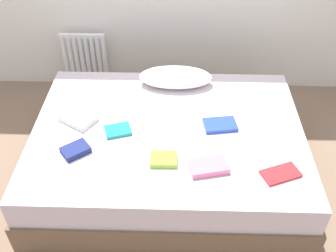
{
  "coord_description": "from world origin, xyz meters",
  "views": [
    {
      "loc": [
        0.07,
        -2.2,
        2.4
      ],
      "look_at": [
        0.0,
        0.05,
        0.48
      ],
      "focal_mm": 42.85,
      "sensor_mm": 36.0,
      "label": 1
    }
  ],
  "objects_px": {
    "textbook_navy": "(76,150)",
    "textbook_red": "(281,174)",
    "textbook_blue": "(220,125)",
    "textbook_teal": "(118,130)",
    "pillow": "(175,77)",
    "textbook_pink": "(209,166)",
    "textbook_lime": "(164,159)",
    "bed": "(168,153)",
    "textbook_white": "(78,118)",
    "radiator": "(85,56)"
  },
  "relations": [
    {
      "from": "textbook_navy",
      "to": "textbook_red",
      "type": "height_order",
      "value": "textbook_navy"
    },
    {
      "from": "textbook_white",
      "to": "bed",
      "type": "bearing_deg",
      "value": 26.67
    },
    {
      "from": "radiator",
      "to": "textbook_white",
      "type": "distance_m",
      "value": 1.15
    },
    {
      "from": "textbook_lime",
      "to": "bed",
      "type": "bearing_deg",
      "value": 85.99
    },
    {
      "from": "pillow",
      "to": "textbook_teal",
      "type": "height_order",
      "value": "pillow"
    },
    {
      "from": "radiator",
      "to": "textbook_navy",
      "type": "relative_size",
      "value": 2.69
    },
    {
      "from": "textbook_white",
      "to": "textbook_red",
      "type": "relative_size",
      "value": 1.03
    },
    {
      "from": "textbook_white",
      "to": "textbook_pink",
      "type": "distance_m",
      "value": 1.05
    },
    {
      "from": "pillow",
      "to": "textbook_white",
      "type": "bearing_deg",
      "value": -145.45
    },
    {
      "from": "textbook_navy",
      "to": "textbook_blue",
      "type": "xyz_separation_m",
      "value": [
        1.0,
        0.3,
        -0.01
      ]
    },
    {
      "from": "bed",
      "to": "textbook_lime",
      "type": "distance_m",
      "value": 0.43
    },
    {
      "from": "bed",
      "to": "textbook_blue",
      "type": "distance_m",
      "value": 0.47
    },
    {
      "from": "textbook_lime",
      "to": "textbook_navy",
      "type": "height_order",
      "value": "textbook_navy"
    },
    {
      "from": "textbook_lime",
      "to": "textbook_blue",
      "type": "height_order",
      "value": "textbook_lime"
    },
    {
      "from": "bed",
      "to": "textbook_white",
      "type": "distance_m",
      "value": 0.73
    },
    {
      "from": "pillow",
      "to": "textbook_white",
      "type": "height_order",
      "value": "pillow"
    },
    {
      "from": "textbook_teal",
      "to": "pillow",
      "type": "bearing_deg",
      "value": 38.94
    },
    {
      "from": "textbook_pink",
      "to": "textbook_teal",
      "type": "bearing_deg",
      "value": 138.44
    },
    {
      "from": "pillow",
      "to": "textbook_red",
      "type": "distance_m",
      "value": 1.21
    },
    {
      "from": "radiator",
      "to": "pillow",
      "type": "distance_m",
      "value": 1.12
    },
    {
      "from": "textbook_lime",
      "to": "textbook_blue",
      "type": "relative_size",
      "value": 0.75
    },
    {
      "from": "pillow",
      "to": "textbook_pink",
      "type": "relative_size",
      "value": 2.42
    },
    {
      "from": "textbook_navy",
      "to": "textbook_red",
      "type": "distance_m",
      "value": 1.36
    },
    {
      "from": "textbook_red",
      "to": "textbook_lime",
      "type": "bearing_deg",
      "value": 150.57
    },
    {
      "from": "textbook_teal",
      "to": "textbook_pink",
      "type": "xyz_separation_m",
      "value": [
        0.63,
        -0.35,
        0.01
      ]
    },
    {
      "from": "radiator",
      "to": "textbook_blue",
      "type": "distance_m",
      "value": 1.7
    },
    {
      "from": "textbook_white",
      "to": "textbook_blue",
      "type": "relative_size",
      "value": 1.06
    },
    {
      "from": "textbook_teal",
      "to": "textbook_navy",
      "type": "bearing_deg",
      "value": -157.0
    },
    {
      "from": "textbook_lime",
      "to": "textbook_red",
      "type": "height_order",
      "value": "textbook_lime"
    },
    {
      "from": "textbook_red",
      "to": "textbook_blue",
      "type": "distance_m",
      "value": 0.59
    },
    {
      "from": "radiator",
      "to": "textbook_white",
      "type": "bearing_deg",
      "value": -80.77
    },
    {
      "from": "bed",
      "to": "pillow",
      "type": "relative_size",
      "value": 3.34
    },
    {
      "from": "textbook_pink",
      "to": "textbook_red",
      "type": "bearing_deg",
      "value": -17.75
    },
    {
      "from": "bed",
      "to": "textbook_teal",
      "type": "height_order",
      "value": "textbook_teal"
    },
    {
      "from": "textbook_lime",
      "to": "textbook_white",
      "type": "height_order",
      "value": "textbook_white"
    },
    {
      "from": "textbook_lime",
      "to": "pillow",
      "type": "bearing_deg",
      "value": 84.95
    },
    {
      "from": "bed",
      "to": "textbook_white",
      "type": "bearing_deg",
      "value": 173.96
    },
    {
      "from": "textbook_teal",
      "to": "textbook_lime",
      "type": "bearing_deg",
      "value": -57.79
    },
    {
      "from": "textbook_teal",
      "to": "textbook_red",
      "type": "relative_size",
      "value": 0.75
    },
    {
      "from": "textbook_white",
      "to": "textbook_pink",
      "type": "xyz_separation_m",
      "value": [
        0.94,
        -0.46,
        -0.0
      ]
    },
    {
      "from": "textbook_red",
      "to": "bed",
      "type": "bearing_deg",
      "value": 127.55
    },
    {
      "from": "textbook_teal",
      "to": "textbook_navy",
      "type": "height_order",
      "value": "textbook_navy"
    },
    {
      "from": "bed",
      "to": "textbook_teal",
      "type": "xyz_separation_m",
      "value": [
        -0.36,
        -0.05,
        0.27
      ]
    },
    {
      "from": "textbook_lime",
      "to": "textbook_teal",
      "type": "height_order",
      "value": "textbook_lime"
    },
    {
      "from": "pillow",
      "to": "textbook_navy",
      "type": "xyz_separation_m",
      "value": [
        -0.66,
        -0.83,
        -0.05
      ]
    },
    {
      "from": "radiator",
      "to": "pillow",
      "type": "height_order",
      "value": "pillow"
    },
    {
      "from": "textbook_red",
      "to": "textbook_blue",
      "type": "height_order",
      "value": "textbook_blue"
    },
    {
      "from": "pillow",
      "to": "textbook_teal",
      "type": "xyz_separation_m",
      "value": [
        -0.4,
        -0.61,
        -0.06
      ]
    },
    {
      "from": "textbook_white",
      "to": "textbook_blue",
      "type": "distance_m",
      "value": 1.05
    },
    {
      "from": "radiator",
      "to": "textbook_pink",
      "type": "relative_size",
      "value": 1.95
    }
  ]
}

